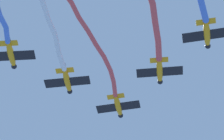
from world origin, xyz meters
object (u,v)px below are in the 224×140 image
Objects in this scene: airplane_left_wing at (67,81)px; airplane_slot at (11,55)px; airplane_lead at (118,106)px; airplane_trail at (207,34)px; airplane_right_wing at (160,71)px.

airplane_left_wing is 1.00× the size of airplane_slot.
airplane_lead is 1.00× the size of airplane_trail.
airplane_trail is at bearing -93.62° from airplane_slot.
airplane_slot is 1.00× the size of airplane_trail.
airplane_left_wing is at bearing 76.49° from airplane_trail.
airplane_right_wing is (-14.33, 3.00, 0.30)m from airplane_left_wing.
airplane_lead and airplane_left_wing have the same top height.
airplane_slot is (8.53, 4.95, -0.30)m from airplane_left_wing.
airplane_left_wing reaches higher than airplane_slot.
airplane_lead is 1.00× the size of airplane_slot.
airplane_right_wing is (-5.81, 7.95, 0.30)m from airplane_lead.
airplane_slot is 29.31m from airplane_trail.
airplane_left_wing is 9.86m from airplane_slot.
airplane_lead reaches higher than airplane_slot.
airplane_lead is at bearing 46.20° from airplane_right_wing.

